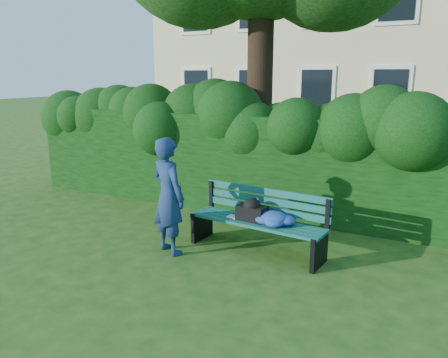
% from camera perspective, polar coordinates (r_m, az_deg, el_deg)
% --- Properties ---
extents(ground, '(80.00, 80.00, 0.00)m').
position_cam_1_polar(ground, '(6.43, -2.46, -9.38)').
color(ground, '#1F4915').
rests_on(ground, ground).
extents(hedge, '(10.00, 1.00, 1.80)m').
position_cam_1_polar(hedge, '(8.08, 5.17, 2.00)').
color(hedge, black).
rests_on(hedge, ground).
extents(park_bench, '(2.05, 0.76, 0.89)m').
position_cam_1_polar(park_bench, '(6.26, 4.88, -5.20)').
color(park_bench, '#0F4D46').
rests_on(park_bench, ground).
extents(man_reading, '(0.72, 0.60, 1.67)m').
position_cam_1_polar(man_reading, '(6.18, -7.26, -2.23)').
color(man_reading, navy).
rests_on(man_reading, ground).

